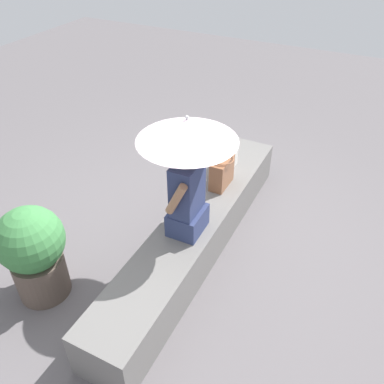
# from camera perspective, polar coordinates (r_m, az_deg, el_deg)

# --- Properties ---
(ground_plane) EXTENTS (14.00, 14.00, 0.00)m
(ground_plane) POSITION_cam_1_polar(r_m,az_deg,el_deg) (4.10, 0.57, -8.10)
(ground_plane) COLOR #605B5E
(stone_bench) EXTENTS (3.16, 0.50, 0.44)m
(stone_bench) POSITION_cam_1_polar(r_m,az_deg,el_deg) (3.95, 0.59, -5.83)
(stone_bench) COLOR slate
(stone_bench) RESTS_ON ground
(person_seated) EXTENTS (0.47, 0.29, 0.90)m
(person_seated) POSITION_cam_1_polar(r_m,az_deg,el_deg) (3.41, -0.68, -0.43)
(person_seated) COLOR navy
(person_seated) RESTS_ON stone_bench
(parasol) EXTENTS (0.80, 0.80, 1.12)m
(parasol) POSITION_cam_1_polar(r_m,az_deg,el_deg) (3.09, -0.70, 8.75)
(parasol) COLOR #B7B7BC
(parasol) RESTS_ON stone_bench
(handbag_black) EXTENTS (0.32, 0.24, 0.33)m
(handbag_black) POSITION_cam_1_polar(r_m,az_deg,el_deg) (4.12, 4.21, 2.82)
(handbag_black) COLOR brown
(handbag_black) RESTS_ON stone_bench
(tote_bag_canvas) EXTENTS (0.20, 0.16, 0.35)m
(tote_bag_canvas) POSITION_cam_1_polar(r_m,az_deg,el_deg) (4.41, 5.26, 5.46)
(tote_bag_canvas) COLOR silver
(tote_bag_canvas) RESTS_ON stone_bench
(planter_near) EXTENTS (0.56, 0.56, 0.91)m
(planter_near) POSITION_cam_1_polar(r_m,az_deg,el_deg) (3.63, -21.47, -7.76)
(planter_near) COLOR brown
(planter_near) RESTS_ON ground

